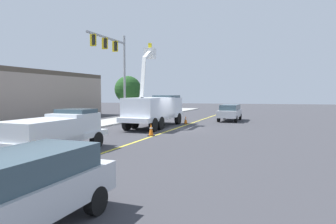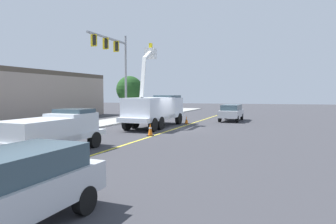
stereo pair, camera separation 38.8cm
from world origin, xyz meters
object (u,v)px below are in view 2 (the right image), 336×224
traffic_cone_mid_front (150,130)px  traffic_cone_mid_rear (186,120)px  traffic_cone_leading (58,157)px  traffic_signal_mast (116,60)px  passing_minivan (231,112)px  utility_bucket_truck (156,108)px  service_pickup_truck (54,130)px

traffic_cone_mid_front → traffic_cone_mid_rear: bearing=-6.4°
traffic_cone_leading → traffic_signal_mast: traffic_signal_mast is taller
traffic_cone_leading → passing_minivan: bearing=-15.3°
utility_bucket_truck → traffic_cone_mid_front: (-5.21, -1.19, -1.20)m
utility_bucket_truck → traffic_cone_mid_front: 5.48m
service_pickup_truck → passing_minivan: service_pickup_truck is taller
traffic_cone_leading → utility_bucket_truck: bearing=1.0°
utility_bucket_truck → passing_minivan: utility_bucket_truck is taller
utility_bucket_truck → traffic_cone_mid_rear: utility_bucket_truck is taller
traffic_cone_leading → traffic_cone_mid_front: traffic_cone_mid_front is taller
passing_minivan → traffic_cone_mid_rear: 5.72m
passing_minivan → traffic_signal_mast: (-5.17, 10.61, 5.10)m
utility_bucket_truck → traffic_signal_mast: (2.00, 4.52, 4.45)m
service_pickup_truck → traffic_cone_mid_front: 7.18m
passing_minivan → traffic_cone_mid_front: (-12.38, 4.90, -0.55)m
passing_minivan → traffic_signal_mast: traffic_signal_mast is taller
utility_bucket_truck → passing_minivan: size_ratio=1.69×
service_pickup_truck → traffic_cone_mid_rear: service_pickup_truck is taller
traffic_cone_mid_front → traffic_cone_mid_rear: traffic_cone_mid_front is taller
service_pickup_truck → traffic_cone_mid_rear: size_ratio=7.95×
utility_bucket_truck → traffic_cone_leading: size_ratio=10.92×
passing_minivan → traffic_cone_leading: (-21.31, 5.84, -0.59)m
service_pickup_truck → traffic_signal_mast: bearing=12.2°
utility_bucket_truck → service_pickup_truck: utility_bucket_truck is taller
passing_minivan → traffic_cone_mid_rear: passing_minivan is taller
service_pickup_truck → passing_minivan: 20.47m
traffic_cone_leading → traffic_cone_mid_front: 8.98m
utility_bucket_truck → passing_minivan: bearing=-40.3°
utility_bucket_truck → service_pickup_truck: size_ratio=1.45×
passing_minivan → traffic_signal_mast: bearing=116.0°
traffic_cone_mid_rear → traffic_signal_mast: 8.82m
passing_minivan → traffic_cone_mid_rear: size_ratio=6.83×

